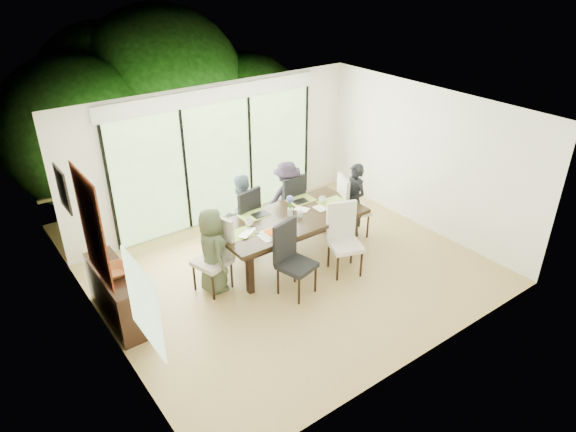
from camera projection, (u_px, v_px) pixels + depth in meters
floor at (297, 275)px, 8.55m from camera, size 6.00×5.00×0.01m
ceiling at (298, 117)px, 7.28m from camera, size 6.00×5.00×0.01m
wall_back at (217, 155)px, 9.70m from camera, size 6.00×0.02×2.70m
wall_front at (425, 277)px, 6.12m from camera, size 6.00×0.02×2.70m
wall_left at (104, 266)px, 6.34m from camera, size 0.02×5.00×2.70m
wall_right at (427, 159)px, 9.49m from camera, size 0.02×5.00×2.70m
glass_doors at (219, 163)px, 9.74m from camera, size 4.20×0.02×2.30m
blinds_header at (215, 95)px, 9.13m from camera, size 4.40×0.06×0.28m
mullion_a at (110, 191)px, 8.63m from camera, size 0.05×0.04×2.30m
mullion_b at (186, 171)px, 9.37m from camera, size 0.05×0.04×2.30m
mullion_c at (250, 155)px, 10.10m from camera, size 0.05×0.04×2.30m
mullion_d at (306, 141)px, 10.83m from camera, size 0.05×0.04×2.30m
side_window at (143, 303)px, 5.43m from camera, size 0.02×0.90×1.00m
deck at (201, 204)px, 10.99m from camera, size 6.00×1.80×0.10m
rail_top at (182, 166)px, 11.28m from camera, size 6.00×0.08×0.06m
foliage_left at (77, 131)px, 10.63m from camera, size 3.20×3.20×3.20m
foliage_mid at (162, 92)px, 12.04m from camera, size 4.00×4.00×4.00m
foliage_right at (246, 110)px, 12.67m from camera, size 2.80×2.80×2.80m
foliage_far at (111, 100)px, 12.10m from camera, size 3.60×3.60×3.60m
table_top at (289, 219)px, 8.62m from camera, size 2.62×1.20×0.07m
table_apron at (289, 224)px, 8.67m from camera, size 2.40×0.98×0.11m
table_leg_fl at (250, 272)px, 7.94m from camera, size 0.10×0.10×0.75m
table_leg_fr at (353, 231)px, 9.07m from camera, size 0.10×0.10×0.75m
table_leg_bl at (222, 249)px, 8.55m from camera, size 0.10×0.10×0.75m
table_leg_br at (322, 213)px, 9.68m from camera, size 0.10×0.10×0.75m
chair_left_end at (212, 257)px, 7.92m from camera, size 0.62×0.62×1.20m
chair_right_end at (355, 205)px, 9.49m from camera, size 0.65×0.65×1.20m
chair_far_left at (241, 217)px, 9.08m from camera, size 0.60×0.60×1.20m
chair_far_right at (286, 202)px, 9.60m from camera, size 0.52×0.52×1.20m
chair_near_left at (297, 260)px, 7.83m from camera, size 0.61×0.61×1.20m
chair_near_right at (346, 241)px, 8.35m from camera, size 0.64×0.64×1.20m
person_left_end at (212, 250)px, 7.88m from camera, size 0.50×0.71×1.41m
person_right_end at (354, 200)px, 9.43m from camera, size 0.47×0.69×1.41m
person_far_left at (241, 212)px, 9.02m from camera, size 0.72×0.52×1.41m
person_far_right at (287, 198)px, 9.54m from camera, size 0.72×0.53×1.41m
placemat_left at (241, 234)px, 8.11m from camera, size 0.48×0.35×0.01m
placemat_right at (332, 202)px, 9.10m from camera, size 0.48×0.35×0.01m
placemat_far_l at (254, 215)px, 8.65m from camera, size 0.48×0.35×0.01m
placemat_far_r at (301, 200)px, 9.18m from camera, size 0.48×0.35×0.01m
placemat_paper at (273, 234)px, 8.10m from camera, size 0.48×0.35×0.01m
tablet_far_l at (261, 214)px, 8.67m from camera, size 0.28×0.20×0.01m
tablet_far_r at (300, 201)px, 9.11m from camera, size 0.26×0.19×0.01m
papers at (323, 207)px, 8.94m from camera, size 0.33×0.24×0.00m
platter_base at (273, 233)px, 8.10m from camera, size 0.28×0.28×0.03m
platter_snacks at (273, 232)px, 8.09m from camera, size 0.22×0.22×0.02m
vase at (290, 212)px, 8.64m from camera, size 0.09×0.09×0.13m
hyacinth_stems at (290, 205)px, 8.58m from camera, size 0.04×0.04×0.17m
hyacinth_blooms at (290, 199)px, 8.53m from camera, size 0.12×0.12×0.12m
laptop at (250, 234)px, 8.08m from camera, size 0.43×0.38×0.03m
cup_a at (249, 223)px, 8.32m from camera, size 0.19×0.19×0.10m
cup_b at (300, 214)px, 8.59m from camera, size 0.15×0.15×0.10m
cup_c at (322, 200)px, 9.07m from camera, size 0.18×0.18×0.10m
book at (299, 211)px, 8.77m from camera, size 0.27×0.30×0.02m
sideboard at (117, 295)px, 7.37m from camera, size 0.41×1.45×0.82m
bowl at (114, 271)px, 7.09m from camera, size 0.43×0.43×0.11m
candlestick_base at (104, 259)px, 7.42m from camera, size 0.09×0.09×0.04m
candlestick_shaft at (97, 225)px, 7.16m from camera, size 0.02×0.02×1.13m
candlestick_pan at (90, 188)px, 6.89m from camera, size 0.09×0.09×0.03m
candle at (89, 185)px, 6.87m from camera, size 0.03×0.03×0.09m
tapestry at (92, 228)px, 6.48m from camera, size 0.02×1.00×1.50m
art_frame at (62, 189)px, 7.38m from camera, size 0.03×0.55×0.65m
art_canvas at (64, 189)px, 7.39m from camera, size 0.01×0.45×0.55m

